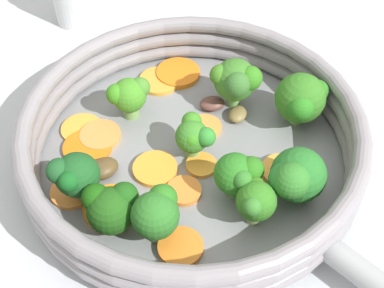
{
  "coord_description": "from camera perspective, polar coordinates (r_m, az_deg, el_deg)",
  "views": [
    {
      "loc": [
        -0.01,
        -0.32,
        0.38
      ],
      "look_at": [
        0.0,
        0.0,
        0.03
      ],
      "focal_mm": 50.0,
      "sensor_mm": 36.0,
      "label": 1
    }
  ],
  "objects": [
    {
      "name": "ground_plane",
      "position": [
        0.5,
        0.0,
        -1.95
      ],
      "size": [
        4.0,
        4.0,
        0.0
      ],
      "primitive_type": "plane",
      "color": "#B2B7BD"
    },
    {
      "name": "skillet",
      "position": [
        0.5,
        0.0,
        -1.56
      ],
      "size": [
        0.29,
        0.29,
        0.01
      ],
      "primitive_type": "cylinder",
      "color": "gray",
      "rests_on": "ground_plane"
    },
    {
      "name": "skillet_rim_wall",
      "position": [
        0.47,
        0.0,
        0.77
      ],
      "size": [
        0.31,
        0.31,
        0.05
      ],
      "color": "gray",
      "rests_on": "skillet"
    },
    {
      "name": "skillet_rivet_left",
      "position": [
        0.42,
        8.98,
        -13.52
      ],
      "size": [
        0.01,
        0.01,
        0.01
      ],
      "primitive_type": "sphere",
      "color": "gray",
      "rests_on": "skillet"
    },
    {
      "name": "skillet_rivet_right",
      "position": [
        0.47,
        15.53,
        -6.59
      ],
      "size": [
        0.01,
        0.01,
        0.01
      ],
      "primitive_type": "sphere",
      "color": "gray",
      "rests_on": "skillet"
    },
    {
      "name": "carrot_slice_0",
      "position": [
        0.5,
        -11.1,
        -0.39
      ],
      "size": [
        0.05,
        0.05,
        0.0
      ],
      "primitive_type": "cylinder",
      "rotation": [
        0.0,
        0.0,
        0.16
      ],
      "color": "orange",
      "rests_on": "skillet"
    },
    {
      "name": "carrot_slice_1",
      "position": [
        0.48,
        9.6,
        -2.85
      ],
      "size": [
        0.05,
        0.05,
        0.01
      ],
      "primitive_type": "cylinder",
      "rotation": [
        0.0,
        0.0,
        3.64
      ],
      "color": "#EE9B3A",
      "rests_on": "skillet"
    },
    {
      "name": "carrot_slice_2",
      "position": [
        0.51,
        -9.76,
        0.9
      ],
      "size": [
        0.05,
        0.05,
        0.01
      ],
      "primitive_type": "cylinder",
      "rotation": [
        0.0,
        0.0,
        5.08
      ],
      "color": "#F08A41",
      "rests_on": "skillet"
    },
    {
      "name": "carrot_slice_3",
      "position": [
        0.46,
        -0.87,
        -5.0
      ],
      "size": [
        0.04,
        0.04,
        0.0
      ],
      "primitive_type": "cylinder",
      "rotation": [
        0.0,
        0.0,
        4.45
      ],
      "color": "orange",
      "rests_on": "skillet"
    },
    {
      "name": "carrot_slice_4",
      "position": [
        0.46,
        -8.63,
        -6.77
      ],
      "size": [
        0.05,
        0.05,
        0.01
      ],
      "primitive_type": "cylinder",
      "rotation": [
        0.0,
        0.0,
        3.31
      ],
      "color": "orange",
      "rests_on": "skillet"
    },
    {
      "name": "carrot_slice_5",
      "position": [
        0.43,
        -1.24,
        -10.97
      ],
      "size": [
        0.05,
        0.05,
        0.01
      ],
      "primitive_type": "cylinder",
      "rotation": [
        0.0,
        0.0,
        3.63
      ],
      "color": "orange",
      "rests_on": "skillet"
    },
    {
      "name": "carrot_slice_6",
      "position": [
        0.49,
        11.19,
        -2.55
      ],
      "size": [
        0.03,
        0.03,
        0.0
      ],
      "primitive_type": "cylinder",
      "rotation": [
        0.0,
        0.0,
        1.72
      ],
      "color": "orange",
      "rests_on": "skillet"
    },
    {
      "name": "carrot_slice_7",
      "position": [
        0.56,
        -3.52,
        6.74
      ],
      "size": [
        0.06,
        0.06,
        0.0
      ],
      "primitive_type": "cylinder",
      "rotation": [
        0.0,
        0.0,
        0.92
      ],
      "color": "gold",
      "rests_on": "skillet"
    },
    {
      "name": "carrot_slice_8",
      "position": [
        0.57,
        -1.49,
        7.56
      ],
      "size": [
        0.05,
        0.05,
        0.01
      ],
      "primitive_type": "cylinder",
      "rotation": [
        0.0,
        0.0,
        3.02
      ],
      "color": "orange",
      "rests_on": "skillet"
    },
    {
      "name": "carrot_slice_9",
      "position": [
        0.52,
        -11.67,
        1.6
      ],
      "size": [
        0.06,
        0.06,
        0.0
      ],
      "primitive_type": "cylinder",
      "rotation": [
        0.0,
        0.0,
        0.59
      ],
      "color": "#F49E35",
      "rests_on": "skillet"
    },
    {
      "name": "carrot_slice_10",
      "position": [
        0.48,
        -3.97,
        -2.66
      ],
      "size": [
        0.05,
        0.05,
        0.0
      ],
      "primitive_type": "cylinder",
      "rotation": [
        0.0,
        0.0,
        5.97
      ],
      "color": "orange",
      "rests_on": "skillet"
    },
    {
      "name": "carrot_slice_11",
      "position": [
        0.51,
        1.38,
        1.8
      ],
      "size": [
        0.04,
        0.04,
        0.0
      ],
      "primitive_type": "cylinder",
      "rotation": [
        0.0,
        0.0,
        3.36
      ],
      "color": "#F98E3C",
      "rests_on": "skillet"
    },
    {
      "name": "carrot_slice_12",
      "position": [
        0.48,
        1.01,
        -2.26
      ],
      "size": [
        0.04,
        0.04,
        0.0
      ],
      "primitive_type": "cylinder",
      "rotation": [
        0.0,
        0.0,
        5.11
      ],
      "color": "orange",
      "rests_on": "skillet"
    },
    {
      "name": "carrot_slice_13",
      "position": [
        0.48,
        -12.7,
        -4.93
      ],
      "size": [
        0.05,
        0.05,
        0.0
      ],
      "primitive_type": "cylinder",
      "rotation": [
        0.0,
        0.0,
        2.06
      ],
      "color": "orange",
      "rests_on": "skillet"
    },
    {
      "name": "broccoli_floret_0",
      "position": [
        0.47,
        0.6,
        1.0
      ],
      "size": [
        0.03,
        0.04,
        0.04
      ],
      "color": "#6B9650",
      "rests_on": "skillet"
    },
    {
      "name": "broccoli_floret_1",
      "position": [
        0.51,
        11.61,
        4.74
      ],
      "size": [
        0.05,
        0.05,
        0.06
      ],
      "color": "#8CA860",
      "rests_on": "skillet"
    },
    {
      "name": "broccoli_floret_2",
      "position": [
        0.44,
        4.95,
        -3.21
      ],
      "size": [
        0.04,
        0.04,
        0.05
      ],
      "color": "#6B955A",
      "rests_on": "skillet"
    },
    {
      "name": "broccoli_floret_3",
      "position": [
        0.51,
        -6.74,
        5.21
      ],
      "size": [
        0.04,
        0.03,
        0.04
      ],
      "color": "#76A153",
      "rests_on": "skillet"
    },
    {
      "name": "broccoli_floret_4",
      "position": [
        0.52,
        4.71,
        6.78
      ],
      "size": [
        0.05,
        0.05,
        0.05
      ],
      "color": "#7EB260",
      "rests_on": "skillet"
    },
    {
      "name": "broccoli_floret_5",
      "position": [
        0.43,
        6.82,
        -6.03
      ],
      "size": [
        0.03,
        0.04,
        0.04
      ],
      "color": "#7C985E",
      "rests_on": "skillet"
    },
    {
      "name": "broccoli_floret_6",
      "position": [
        0.44,
        10.9,
        -3.51
      ],
      "size": [
        0.05,
        0.05,
        0.05
      ],
      "color": "#8BAA62",
      "rests_on": "skillet"
    },
    {
      "name": "broccoli_floret_7",
      "position": [
        0.45,
        -12.55,
        -3.24
      ],
      "size": [
        0.04,
        0.04,
        0.05
      ],
      "color": "#739D55",
      "rests_on": "skillet"
    },
    {
      "name": "broccoli_floret_8",
      "position": [
        0.42,
        -3.72,
        -7.08
      ],
      "size": [
        0.04,
        0.04,
        0.05
      ],
      "color": "#5E8853",
      "rests_on": "skillet"
    },
    {
      "name": "broccoli_floret_9",
      "position": [
        0.43,
        -8.67,
        -6.66
      ],
      "size": [
        0.05,
        0.04,
        0.04
      ],
      "color": "#87A969",
      "rests_on": "skillet"
    },
    {
      "name": "mushroom_piece_0",
      "position": [
        0.52,
        4.89,
        3.19
      ],
      "size": [
        0.02,
        0.03,
        0.01
      ],
      "primitive_type": "ellipsoid",
      "rotation": [
        0.0,
        0.0,
        1.18
      ],
      "color": "olive",
      "rests_on": "skillet"
    },
    {
      "name": "mushroom_piece_1",
      "position": [
        0.53,
        2.17,
        4.33
      ],
      "size": [
        0.03,
        0.02,
        0.01
      ],
      "primitive_type": "ellipsoid",
      "rotation": [
        0.0,
        0.0,
        3.3
      ],
      "color": "brown",
      "rests_on": "skillet"
    },
    {
      "name": "mushroom_piece_2",
      "position": [
        0.48,
        -9.54,
        -2.61
      ],
      "size": [
        0.04,
        0.03,
        0.01
      ],
      "primitive_type": "ellipsoid",
      "rotation": [
        0.0,
        0.0,
        0.57
      ],
      "color": "brown",
      "rests_on": "skillet"
    }
  ]
}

